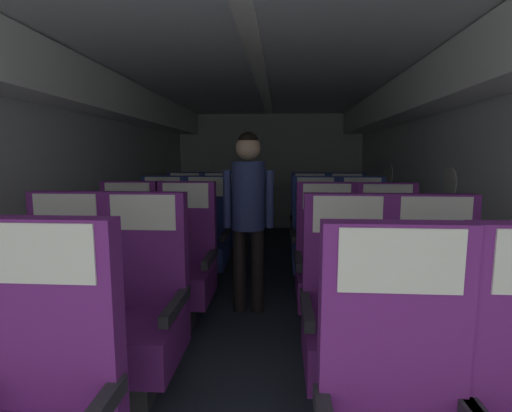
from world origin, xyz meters
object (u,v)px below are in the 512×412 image
at_px(seat_b_left_window, 62,310).
at_px(seat_e_left_window, 184,224).
at_px(seat_b_right_aisle, 437,321).
at_px(seat_e_right_aisle, 347,226).
at_px(seat_d_right_aisle, 362,243).
at_px(seat_d_left_aisle, 205,240).
at_px(seat_d_right_window, 315,242).
at_px(flight_attendant, 248,204).
at_px(seat_b_right_window, 347,319).
at_px(seat_c_right_window, 327,268).
at_px(seat_e_left_aisle, 219,225).
at_px(seat_e_right_window, 310,225).
at_px(seat_b_left_aisle, 140,313).
at_px(seat_c_left_window, 126,264).
at_px(seat_c_right_aisle, 388,270).
at_px(seat_d_left_window, 161,240).
at_px(seat_c_left_aisle, 184,265).

relative_size(seat_b_left_window, seat_e_left_window, 1.00).
distance_m(seat_b_right_aisle, seat_e_right_aisle, 2.69).
height_order(seat_b_right_aisle, seat_d_right_aisle, same).
bearing_deg(seat_b_right_aisle, seat_d_left_aisle, 131.60).
xyz_separation_m(seat_d_right_window, seat_e_right_aisle, (0.48, 0.89, 0.00)).
bearing_deg(seat_b_right_aisle, flight_attendant, 132.92).
bearing_deg(seat_e_left_window, seat_e_right_aisle, -0.49).
xyz_separation_m(seat_b_right_window, seat_e_left_window, (-1.60, 2.71, 0.00)).
bearing_deg(seat_e_left_window, seat_b_right_aisle, -52.69).
bearing_deg(seat_b_left_window, seat_e_left_window, 90.23).
xyz_separation_m(seat_e_left_window, flight_attendant, (0.97, -1.53, 0.46)).
bearing_deg(seat_c_right_window, flight_attendant, 156.54).
bearing_deg(seat_c_right_window, seat_d_right_aisle, 62.54).
height_order(seat_d_right_window, seat_e_right_aisle, same).
height_order(seat_b_right_window, flight_attendant, flight_attendant).
bearing_deg(seat_b_right_aisle, seat_e_right_aisle, 89.92).
bearing_deg(seat_e_left_aisle, seat_b_left_window, -99.52).
bearing_deg(seat_e_right_window, seat_e_left_window, 179.85).
distance_m(seat_c_right_window, seat_e_right_window, 1.80).
bearing_deg(seat_b_left_window, seat_c_right_window, 29.31).
height_order(seat_b_right_window, seat_d_right_window, same).
relative_size(seat_d_right_aisle, seat_e_right_window, 1.00).
bearing_deg(seat_b_left_window, seat_e_right_aisle, 52.47).
xyz_separation_m(seat_b_right_aisle, seat_c_right_window, (-0.47, 0.91, 0.00)).
height_order(seat_b_left_aisle, seat_b_right_window, same).
height_order(seat_b_right_window, seat_e_left_window, same).
relative_size(seat_c_left_window, seat_c_right_aisle, 1.00).
relative_size(seat_b_left_aisle, seat_e_left_window, 1.00).
distance_m(seat_c_right_aisle, seat_c_right_window, 0.46).
height_order(seat_b_left_aisle, seat_e_right_aisle, same).
distance_m(seat_c_left_window, seat_e_right_window, 2.41).
distance_m(seat_d_right_aisle, seat_e_right_window, 1.02).
relative_size(seat_d_left_window, seat_e_left_window, 1.00).
distance_m(seat_b_right_window, seat_e_left_window, 3.15).
height_order(seat_c_right_window, flight_attendant, flight_attendant).
bearing_deg(seat_c_left_window, seat_b_right_aisle, -23.81).
bearing_deg(seat_c_left_window, seat_c_left_aisle, -0.58).
height_order(seat_b_left_aisle, seat_b_right_aisle, same).
bearing_deg(seat_e_left_aisle, seat_d_right_window, -38.00).
height_order(seat_c_left_aisle, seat_d_right_window, same).
bearing_deg(seat_e_right_aisle, flight_attendant, -126.00).
relative_size(seat_c_left_aisle, seat_d_right_aisle, 1.00).
bearing_deg(seat_b_left_window, seat_e_left_aisle, 80.48).
height_order(seat_d_left_aisle, seat_e_right_aisle, same).
height_order(seat_b_left_window, seat_c_left_window, same).
distance_m(seat_c_right_aisle, seat_e_right_aisle, 1.81).
bearing_deg(seat_d_right_aisle, seat_b_right_aisle, -90.03).
xyz_separation_m(seat_c_left_window, seat_c_left_aisle, (0.48, -0.00, 0.00)).
distance_m(seat_b_left_window, seat_c_right_aisle, 2.23).
relative_size(seat_d_right_window, seat_e_left_aisle, 1.00).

